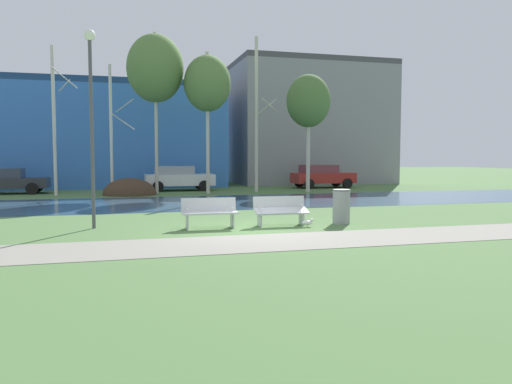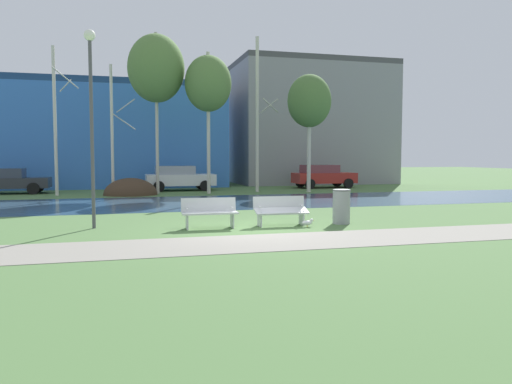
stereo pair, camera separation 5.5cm
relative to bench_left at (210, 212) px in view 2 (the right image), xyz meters
The scene contains 20 objects.
ground_plane 9.27m from the bench_left, 83.35° to the left, with size 120.00×120.00×0.00m, color #4C703D.
paved_path_strip 2.95m from the bench_left, 68.40° to the right, with size 60.00×2.39×0.01m, color gray.
river_band 8.13m from the bench_left, 82.40° to the left, with size 80.00×7.22×0.01m, color #33516B.
soil_mound 13.51m from the bench_left, 98.43° to the left, with size 2.85×2.65×1.83m, color #423021.
bench_left is the anchor object (origin of this frame).
bench_right 2.15m from the bench_left, ahead, with size 1.61×0.60×0.87m.
trash_bin 4.09m from the bench_left, ahead, with size 0.56×0.56×1.06m.
seagull 2.89m from the bench_left, 10.11° to the right, with size 0.39×0.15×0.24m.
streetlamp 4.67m from the bench_left, 165.01° to the left, with size 0.32×0.32×5.63m.
birch_far_left 15.45m from the bench_left, 112.33° to the left, with size 1.32×2.10×7.79m.
birch_left 14.56m from the bench_left, 101.53° to the left, with size 1.33×2.47×6.98m.
birch_center_left 15.46m from the bench_left, 91.99° to the left, with size 3.10×3.10×8.83m.
birch_center 14.50m from the bench_left, 80.36° to the left, with size 2.56×2.56×7.76m.
birch_center_right 15.30m from the bench_left, 69.25° to the left, with size 1.34×2.44×8.89m.
birch_right 15.91m from the bench_left, 58.04° to the left, with size 2.51×2.51×6.75m.
parked_van_nearest_dark 18.14m from the bench_left, 118.48° to the left, with size 4.43×1.94×1.41m.
parked_sedan_second_white 16.11m from the bench_left, 86.72° to the left, with size 4.10×2.03×1.49m.
parked_hatch_third_red 19.29m from the bench_left, 57.55° to the left, with size 4.01×2.00×1.51m.
building_blue_store 23.70m from the bench_left, 99.78° to the left, with size 17.01×9.61×7.01m.
building_grey_warehouse 26.29m from the bench_left, 62.79° to the left, with size 11.75×8.27×9.25m.
Camera 2 is at (-3.51, -13.33, 2.08)m, focal length 34.97 mm.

